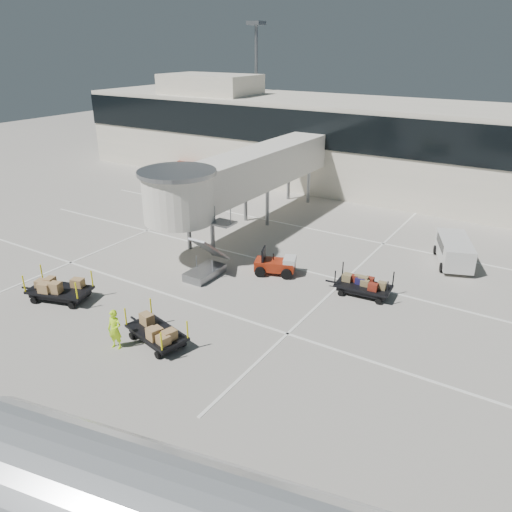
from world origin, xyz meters
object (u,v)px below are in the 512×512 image
(suitcase_cart, at_px, (361,285))
(ground_worker, at_px, (115,329))
(box_cart_near, at_px, (157,332))
(belt_loader, at_px, (193,169))
(baggage_tug, at_px, (276,265))
(box_cart_far, at_px, (63,290))
(minivan, at_px, (454,249))

(suitcase_cart, distance_m, ground_worker, 13.51)
(box_cart_near, height_order, belt_loader, belt_loader)
(baggage_tug, relative_size, box_cart_near, 0.69)
(ground_worker, bearing_deg, baggage_tug, 67.97)
(box_cart_far, xyz_separation_m, belt_loader, (-11.51, 25.55, 0.07))
(belt_loader, bearing_deg, box_cart_far, -80.98)
(suitcase_cart, bearing_deg, minivan, 59.84)
(suitcase_cart, xyz_separation_m, belt_loader, (-25.04, 16.13, 0.18))
(box_cart_near, bearing_deg, baggage_tug, 98.71)
(suitcase_cart, xyz_separation_m, box_cart_near, (-6.28, -9.84, 0.02))
(suitcase_cart, height_order, minivan, minivan)
(baggage_tug, height_order, suitcase_cart, baggage_tug)
(baggage_tug, distance_m, belt_loader, 25.53)
(belt_loader, bearing_deg, minivan, -32.61)
(box_cart_near, distance_m, box_cart_far, 7.27)
(baggage_tug, relative_size, suitcase_cart, 0.71)
(suitcase_cart, relative_size, ground_worker, 1.95)
(box_cart_near, relative_size, minivan, 0.84)
(box_cart_near, bearing_deg, ground_worker, -121.98)
(ground_worker, bearing_deg, box_cart_near, 33.54)
(suitcase_cart, height_order, ground_worker, ground_worker)
(minivan, bearing_deg, suitcase_cart, -136.45)
(suitcase_cart, distance_m, box_cart_far, 16.49)
(belt_loader, bearing_deg, baggage_tug, -54.96)
(baggage_tug, distance_m, suitcase_cart, 5.41)
(suitcase_cart, xyz_separation_m, minivan, (3.40, 7.23, 0.45))
(box_cart_near, distance_m, minivan, 19.63)
(minivan, bearing_deg, ground_worker, -142.20)
(suitcase_cart, relative_size, belt_loader, 0.91)
(suitcase_cart, height_order, box_cart_near, box_cart_near)
(box_cart_far, distance_m, minivan, 23.75)
(suitcase_cart, bearing_deg, ground_worker, -129.31)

